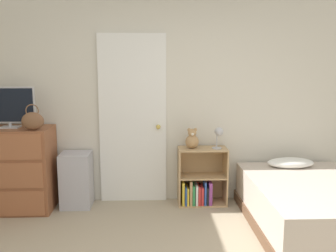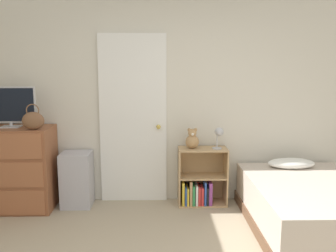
{
  "view_description": "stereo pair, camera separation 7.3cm",
  "coord_description": "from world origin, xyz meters",
  "px_view_note": "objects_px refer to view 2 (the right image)",
  "views": [
    {
      "loc": [
        -0.17,
        -2.31,
        1.72
      ],
      "look_at": [
        -0.0,
        2.01,
        0.99
      ],
      "focal_mm": 40.0,
      "sensor_mm": 36.0,
      "label": 1
    },
    {
      "loc": [
        -0.1,
        -2.32,
        1.72
      ],
      "look_at": [
        -0.0,
        2.01,
        0.99
      ],
      "focal_mm": 40.0,
      "sensor_mm": 36.0,
      "label": 2
    }
  ],
  "objects_px": {
    "dresser": "(17,169)",
    "desk_lamp": "(219,134)",
    "bookshelf": "(200,183)",
    "teddy_bear": "(192,140)",
    "storage_bin": "(77,179)",
    "bed": "(311,206)",
    "handbag": "(33,120)",
    "tv": "(10,106)"
  },
  "relations": [
    {
      "from": "teddy_bear",
      "to": "desk_lamp",
      "type": "relative_size",
      "value": 0.94
    },
    {
      "from": "handbag",
      "to": "teddy_bear",
      "type": "xyz_separation_m",
      "value": [
        1.8,
        0.27,
        -0.28
      ]
    },
    {
      "from": "bookshelf",
      "to": "teddy_bear",
      "type": "bearing_deg",
      "value": 179.82
    },
    {
      "from": "dresser",
      "to": "handbag",
      "type": "distance_m",
      "value": 0.68
    },
    {
      "from": "tv",
      "to": "teddy_bear",
      "type": "height_order",
      "value": "tv"
    },
    {
      "from": "dresser",
      "to": "bed",
      "type": "height_order",
      "value": "dresser"
    },
    {
      "from": "desk_lamp",
      "to": "bed",
      "type": "distance_m",
      "value": 1.28
    },
    {
      "from": "storage_bin",
      "to": "bookshelf",
      "type": "xyz_separation_m",
      "value": [
        1.5,
        0.02,
        -0.07
      ]
    },
    {
      "from": "dresser",
      "to": "desk_lamp",
      "type": "xyz_separation_m",
      "value": [
        2.4,
        0.06,
        0.39
      ]
    },
    {
      "from": "bookshelf",
      "to": "desk_lamp",
      "type": "xyz_separation_m",
      "value": [
        0.22,
        -0.04,
        0.63
      ]
    },
    {
      "from": "storage_bin",
      "to": "bed",
      "type": "height_order",
      "value": "storage_bin"
    },
    {
      "from": "tv",
      "to": "desk_lamp",
      "type": "height_order",
      "value": "tv"
    },
    {
      "from": "bed",
      "to": "tv",
      "type": "bearing_deg",
      "value": 168.94
    },
    {
      "from": "teddy_bear",
      "to": "bed",
      "type": "xyz_separation_m",
      "value": [
        1.18,
        -0.74,
        -0.56
      ]
    },
    {
      "from": "dresser",
      "to": "teddy_bear",
      "type": "xyz_separation_m",
      "value": [
        2.08,
        0.11,
        0.32
      ]
    },
    {
      "from": "tv",
      "to": "teddy_bear",
      "type": "bearing_deg",
      "value": 2.48
    },
    {
      "from": "tv",
      "to": "bed",
      "type": "bearing_deg",
      "value": -11.06
    },
    {
      "from": "bookshelf",
      "to": "desk_lamp",
      "type": "relative_size",
      "value": 2.66
    },
    {
      "from": "bookshelf",
      "to": "storage_bin",
      "type": "bearing_deg",
      "value": -179.16
    },
    {
      "from": "handbag",
      "to": "dresser",
      "type": "bearing_deg",
      "value": 150.52
    },
    {
      "from": "dresser",
      "to": "tv",
      "type": "bearing_deg",
      "value": 155.76
    },
    {
      "from": "handbag",
      "to": "teddy_bear",
      "type": "height_order",
      "value": "handbag"
    },
    {
      "from": "storage_bin",
      "to": "bed",
      "type": "bearing_deg",
      "value": -15.47
    },
    {
      "from": "storage_bin",
      "to": "bookshelf",
      "type": "distance_m",
      "value": 1.5
    },
    {
      "from": "dresser",
      "to": "tv",
      "type": "distance_m",
      "value": 0.74
    },
    {
      "from": "dresser",
      "to": "desk_lamp",
      "type": "bearing_deg",
      "value": 1.54
    },
    {
      "from": "dresser",
      "to": "bookshelf",
      "type": "height_order",
      "value": "dresser"
    },
    {
      "from": "desk_lamp",
      "to": "bed",
      "type": "height_order",
      "value": "desk_lamp"
    },
    {
      "from": "tv",
      "to": "desk_lamp",
      "type": "distance_m",
      "value": 2.46
    },
    {
      "from": "teddy_bear",
      "to": "bookshelf",
      "type": "bearing_deg",
      "value": -0.18
    },
    {
      "from": "desk_lamp",
      "to": "storage_bin",
      "type": "bearing_deg",
      "value": 179.29
    },
    {
      "from": "tv",
      "to": "bookshelf",
      "type": "bearing_deg",
      "value": 2.36
    },
    {
      "from": "storage_bin",
      "to": "teddy_bear",
      "type": "height_order",
      "value": "teddy_bear"
    },
    {
      "from": "handbag",
      "to": "storage_bin",
      "type": "xyz_separation_m",
      "value": [
        0.4,
        0.24,
        -0.76
      ]
    },
    {
      "from": "storage_bin",
      "to": "bookshelf",
      "type": "height_order",
      "value": "bookshelf"
    },
    {
      "from": "storage_bin",
      "to": "bed",
      "type": "distance_m",
      "value": 2.68
    },
    {
      "from": "dresser",
      "to": "handbag",
      "type": "height_order",
      "value": "handbag"
    },
    {
      "from": "handbag",
      "to": "desk_lamp",
      "type": "bearing_deg",
      "value": 6.04
    },
    {
      "from": "bookshelf",
      "to": "bed",
      "type": "distance_m",
      "value": 1.31
    },
    {
      "from": "dresser",
      "to": "teddy_bear",
      "type": "bearing_deg",
      "value": 2.96
    },
    {
      "from": "bed",
      "to": "desk_lamp",
      "type": "bearing_deg",
      "value": 141.43
    },
    {
      "from": "teddy_bear",
      "to": "bed",
      "type": "height_order",
      "value": "teddy_bear"
    }
  ]
}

